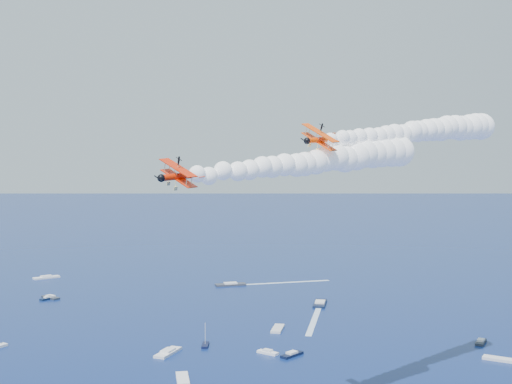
{
  "coord_description": "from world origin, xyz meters",
  "views": [
    {
      "loc": [
        -4.25,
        -91.04,
        54.49
      ],
      "look_at": [
        -5.81,
        21.31,
        48.6
      ],
      "focal_mm": 46.81,
      "sensor_mm": 36.0,
      "label": 1
    }
  ],
  "objects": [
    {
      "name": "smoke_trail_lead",
      "position": [
        26.99,
        48.9,
        59.73
      ],
      "size": [
        58.08,
        57.35,
        10.34
      ],
      "primitive_type": null,
      "rotation": [
        0.0,
        0.0,
        3.84
      ],
      "color": "white"
    },
    {
      "name": "boat_wakes",
      "position": [
        -36.28,
        126.57,
        0.03
      ],
      "size": [
        169.23,
        151.66,
        0.04
      ],
      "color": "white",
      "rests_on": "ground"
    },
    {
      "name": "spectator_boats",
      "position": [
        -17.78,
        106.15,
        0.35
      ],
      "size": [
        203.07,
        195.53,
        0.7
      ],
      "color": "silver",
      "rests_on": "ground"
    },
    {
      "name": "biplane_lead",
      "position": [
        5.78,
        31.07,
        57.64
      ],
      "size": [
        12.05,
        12.44,
        8.71
      ],
      "primitive_type": null,
      "rotation": [
        -0.43,
        0.07,
        3.84
      ],
      "color": "#FC4605"
    },
    {
      "name": "smoke_trail_trail",
      "position": [
        3.96,
        29.18,
        53.65
      ],
      "size": [
        58.07,
        57.17,
        10.34
      ],
      "primitive_type": null,
      "rotation": [
        0.0,
        0.0,
        3.83
      ],
      "color": "white"
    },
    {
      "name": "biplane_trail",
      "position": [
        -17.41,
        11.55,
        51.56
      ],
      "size": [
        11.9,
        12.4,
        8.09
      ],
      "primitive_type": null,
      "rotation": [
        -0.33,
        0.07,
        3.83
      ],
      "color": "red"
    }
  ]
}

